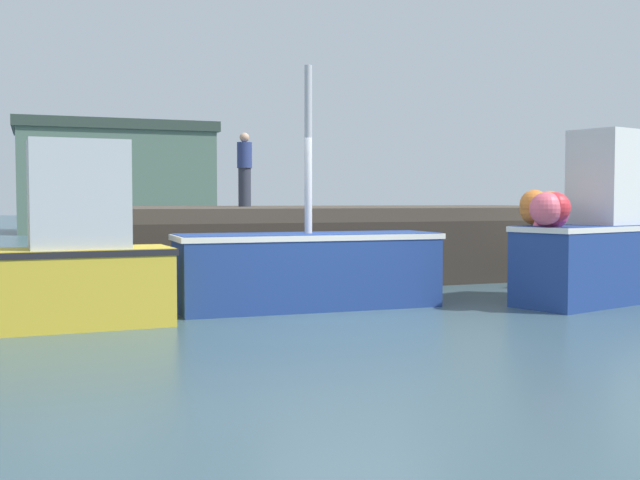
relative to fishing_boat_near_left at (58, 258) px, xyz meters
name	(u,v)px	position (x,y,z in m)	size (l,w,h in m)	color
ground	(354,323)	(3.71, -0.65, -0.92)	(120.00, 160.00, 0.10)	#38515B
pier	(356,218)	(6.43, 5.69, 0.33)	(12.43, 7.37, 1.45)	#473D33
fishing_boat_near_left	(58,258)	(0.00, 0.00, 0.00)	(3.07, 1.17, 2.33)	gold
fishing_boat_near_right	(308,268)	(3.51, 0.60, -0.27)	(3.93, 1.22, 3.55)	navy
fishing_boat_mid	(595,236)	(7.82, -0.44, 0.17)	(3.14, 1.86, 2.67)	navy
rowboat	(568,277)	(8.86, 1.48, -0.68)	(1.83, 1.10, 0.43)	silver
dockworker	(245,170)	(4.25, 7.07, 1.42)	(0.34, 0.34, 1.69)	#2D3342
warehouse	(115,178)	(3.56, 30.23, 1.89)	(9.62, 5.97, 5.48)	#4C6656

